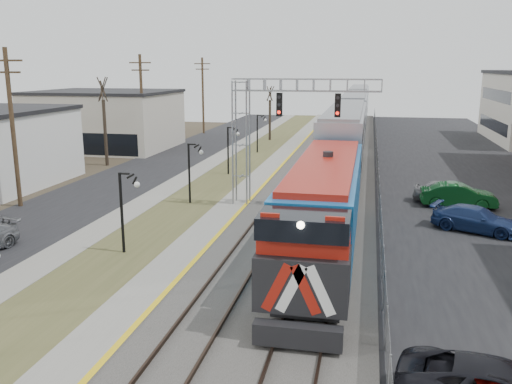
# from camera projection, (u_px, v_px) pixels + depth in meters

# --- Properties ---
(street_west) EXTENTS (7.00, 120.00, 0.04)m
(street_west) POSITION_uv_depth(u_px,v_px,m) (130.00, 178.00, 43.98)
(street_west) COLOR black
(street_west) RESTS_ON ground
(sidewalk) EXTENTS (2.00, 120.00, 0.08)m
(sidewalk) POSITION_uv_depth(u_px,v_px,m) (182.00, 180.00, 43.08)
(sidewalk) COLOR gray
(sidewalk) RESTS_ON ground
(grass_median) EXTENTS (4.00, 120.00, 0.06)m
(grass_median) POSITION_uv_depth(u_px,v_px,m) (219.00, 182.00, 42.49)
(grass_median) COLOR #474A27
(grass_median) RESTS_ON ground
(platform) EXTENTS (2.00, 120.00, 0.24)m
(platform) POSITION_uv_depth(u_px,v_px,m) (256.00, 182.00, 41.87)
(platform) COLOR gray
(platform) RESTS_ON ground
(ballast_bed) EXTENTS (8.00, 120.00, 0.20)m
(ballast_bed) POSITION_uv_depth(u_px,v_px,m) (321.00, 185.00, 40.88)
(ballast_bed) COLOR #595651
(ballast_bed) RESTS_ON ground
(parking_lot) EXTENTS (16.00, 120.00, 0.04)m
(parking_lot) POSITION_uv_depth(u_px,v_px,m) (490.00, 194.00, 38.50)
(parking_lot) COLOR black
(parking_lot) RESTS_ON ground
(platform_edge) EXTENTS (0.24, 120.00, 0.01)m
(platform_edge) POSITION_uv_depth(u_px,v_px,m) (267.00, 181.00, 41.66)
(platform_edge) COLOR gold
(platform_edge) RESTS_ON platform
(track_near) EXTENTS (1.58, 120.00, 0.15)m
(track_near) POSITION_uv_depth(u_px,v_px,m) (294.00, 182.00, 41.24)
(track_near) COLOR #2D2119
(track_near) RESTS_ON ballast_bed
(track_far) EXTENTS (1.58, 120.00, 0.15)m
(track_far) POSITION_uv_depth(u_px,v_px,m) (341.00, 184.00, 40.54)
(track_far) COLOR #2D2119
(track_far) RESTS_ON ballast_bed
(train) EXTENTS (3.00, 85.85, 5.33)m
(train) POSITION_uv_depth(u_px,v_px,m) (352.00, 123.00, 58.65)
(train) COLOR #145EA4
(train) RESTS_ON ground
(signal_gantry) EXTENTS (9.00, 1.07, 8.15)m
(signal_gantry) POSITION_uv_depth(u_px,v_px,m) (268.00, 120.00, 33.51)
(signal_gantry) COLOR gray
(signal_gantry) RESTS_ON ground
(lampposts) EXTENTS (0.14, 62.14, 4.00)m
(lampposts) POSITION_uv_depth(u_px,v_px,m) (124.00, 212.00, 26.10)
(lampposts) COLOR black
(lampposts) RESTS_ON ground
(utility_poles) EXTENTS (0.28, 80.28, 10.00)m
(utility_poles) POSITION_uv_depth(u_px,v_px,m) (13.00, 129.00, 33.92)
(utility_poles) COLOR #4C3823
(utility_poles) RESTS_ON ground
(fence) EXTENTS (0.04, 120.00, 1.60)m
(fence) POSITION_uv_depth(u_px,v_px,m) (378.00, 178.00, 39.88)
(fence) COLOR gray
(fence) RESTS_ON ground
(bare_trees) EXTENTS (12.30, 42.30, 5.95)m
(bare_trees) POSITION_uv_depth(u_px,v_px,m) (135.00, 138.00, 47.34)
(bare_trees) COLOR #382D23
(bare_trees) RESTS_ON ground
(car_lot_d) EXTENTS (5.08, 3.65, 1.37)m
(car_lot_d) POSITION_uv_depth(u_px,v_px,m) (476.00, 220.00, 29.51)
(car_lot_d) COLOR navy
(car_lot_d) RESTS_ON ground
(car_lot_e) EXTENTS (4.65, 2.42, 1.51)m
(car_lot_e) POSITION_uv_depth(u_px,v_px,m) (448.00, 193.00, 35.59)
(car_lot_e) COLOR slate
(car_lot_e) RESTS_ON ground
(car_lot_f) EXTENTS (4.69, 1.67, 1.54)m
(car_lot_f) POSITION_uv_depth(u_px,v_px,m) (458.00, 196.00, 34.61)
(car_lot_f) COLOR #0C3E18
(car_lot_f) RESTS_ON ground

